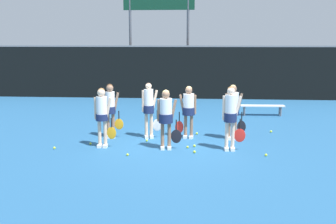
{
  "coord_description": "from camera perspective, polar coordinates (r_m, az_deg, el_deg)",
  "views": [
    {
      "loc": [
        0.85,
        -11.44,
        3.06
      ],
      "look_at": [
        -0.05,
        0.1,
        0.94
      ],
      "focal_mm": 42.0,
      "sensor_mm": 36.0,
      "label": 1
    }
  ],
  "objects": [
    {
      "name": "tennis_ball_2",
      "position": [
        13.58,
        10.54,
        -2.67
      ],
      "size": [
        0.07,
        0.07,
        0.07
      ],
      "primitive_type": "sphere",
      "color": "#CCE033",
      "rests_on": "ground_plane"
    },
    {
      "name": "tennis_ball_6",
      "position": [
        10.66,
        -5.89,
        -6.18
      ],
      "size": [
        0.07,
        0.07,
        0.07
      ],
      "primitive_type": "sphere",
      "color": "#CCE033",
      "rests_on": "ground_plane"
    },
    {
      "name": "tennis_ball_9",
      "position": [
        11.93,
        -11.18,
        -4.52
      ],
      "size": [
        0.07,
        0.07,
        0.07
      ],
      "primitive_type": "sphere",
      "color": "#CCE033",
      "rests_on": "ground_plane"
    },
    {
      "name": "tennis_ball_0",
      "position": [
        11.48,
        3.86,
        -4.92
      ],
      "size": [
        0.07,
        0.07,
        0.07
      ],
      "primitive_type": "sphere",
      "color": "#CCE033",
      "rests_on": "ground_plane"
    },
    {
      "name": "player_1",
      "position": [
        11.03,
        -0.28,
        -0.32
      ],
      "size": [
        0.69,
        0.4,
        1.7
      ],
      "rotation": [
        0.0,
        0.0,
        0.1
      ],
      "color": "#8C664C",
      "rests_on": "ground_plane"
    },
    {
      "name": "fence_windscreen",
      "position": [
        20.8,
        2.13,
        5.81
      ],
      "size": [
        60.0,
        0.08,
        2.79
      ],
      "color": "black",
      "rests_on": "ground_plane"
    },
    {
      "name": "player_4",
      "position": [
        12.32,
        -2.79,
        0.89
      ],
      "size": [
        0.62,
        0.34,
        1.77
      ],
      "rotation": [
        0.0,
        0.0,
        0.2
      ],
      "color": "beige",
      "rests_on": "ground_plane"
    },
    {
      "name": "player_3",
      "position": [
        12.49,
        -8.35,
        0.85
      ],
      "size": [
        0.61,
        0.34,
        1.72
      ],
      "rotation": [
        0.0,
        0.0,
        0.16
      ],
      "color": "#8C664C",
      "rests_on": "ground_plane"
    },
    {
      "name": "tennis_ball_4",
      "position": [
        11.69,
        -16.16,
        -5.03
      ],
      "size": [
        0.07,
        0.07,
        0.07
      ],
      "primitive_type": "sphere",
      "color": "#CCE033",
      "rests_on": "ground_plane"
    },
    {
      "name": "tennis_ball_1",
      "position": [
        10.89,
        14.03,
        -6.06
      ],
      "size": [
        0.07,
        0.07,
        0.07
      ],
      "primitive_type": "sphere",
      "color": "#CCE033",
      "rests_on": "ground_plane"
    },
    {
      "name": "tennis_ball_7",
      "position": [
        12.98,
        4.21,
        -3.13
      ],
      "size": [
        0.07,
        0.07,
        0.07
      ],
      "primitive_type": "sphere",
      "color": "#CCE033",
      "rests_on": "ground_plane"
    },
    {
      "name": "tennis_ball_10",
      "position": [
        13.68,
        14.72,
        -2.74
      ],
      "size": [
        0.07,
        0.07,
        0.07
      ],
      "primitive_type": "sphere",
      "color": "#CCE033",
      "rests_on": "ground_plane"
    },
    {
      "name": "bench_courtside",
      "position": [
        16.6,
        13.52,
        0.75
      ],
      "size": [
        1.8,
        0.41,
        0.43
      ],
      "rotation": [
        0.0,
        0.0,
        0.03
      ],
      "color": "silver",
      "rests_on": "ground_plane"
    },
    {
      "name": "tennis_ball_5",
      "position": [
        11.35,
        2.85,
        -5.1
      ],
      "size": [
        0.07,
        0.07,
        0.07
      ],
      "primitive_type": "sphere",
      "color": "#CCE033",
      "rests_on": "ground_plane"
    },
    {
      "name": "player_6",
      "position": [
        12.31,
        9.39,
        0.71
      ],
      "size": [
        0.67,
        0.4,
        1.71
      ],
      "rotation": [
        0.0,
        0.0,
        0.21
      ],
      "color": "#8C664C",
      "rests_on": "ground_plane"
    },
    {
      "name": "ground_plane",
      "position": [
        11.87,
        0.22,
        -4.56
      ],
      "size": [
        140.0,
        140.0,
        0.0
      ],
      "primitive_type": "plane",
      "color": "#235684"
    },
    {
      "name": "player_5",
      "position": [
        12.31,
        2.98,
        0.65
      ],
      "size": [
        0.66,
        0.39,
        1.65
      ],
      "rotation": [
        0.0,
        0.0,
        -0.12
      ],
      "color": "#8C664C",
      "rests_on": "ground_plane"
    },
    {
      "name": "tennis_ball_8",
      "position": [
        10.88,
        3.87,
        -5.78
      ],
      "size": [
        0.07,
        0.07,
        0.07
      ],
      "primitive_type": "sphere",
      "color": "#CCE033",
      "rests_on": "ground_plane"
    },
    {
      "name": "scoreboard",
      "position": [
        21.96,
        -1.33,
        14.58
      ],
      "size": [
        3.86,
        0.15,
        5.94
      ],
      "color": "#515156",
      "rests_on": "ground_plane"
    },
    {
      "name": "player_2",
      "position": [
        11.04,
        9.08,
        -0.15
      ],
      "size": [
        0.66,
        0.36,
        1.81
      ],
      "rotation": [
        0.0,
        0.0,
        0.05
      ],
      "color": "beige",
      "rests_on": "ground_plane"
    },
    {
      "name": "player_0",
      "position": [
        11.39,
        -9.56,
        -0.05
      ],
      "size": [
        0.63,
        0.35,
        1.73
      ],
      "rotation": [
        0.0,
        0.0,
        -0.02
      ],
      "color": "beige",
      "rests_on": "ground_plane"
    },
    {
      "name": "tennis_ball_3",
      "position": [
        12.08,
        -3.1,
        -4.14
      ],
      "size": [
        0.07,
        0.07,
        0.07
      ],
      "primitive_type": "sphere",
      "color": "#CCE033",
      "rests_on": "ground_plane"
    }
  ]
}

